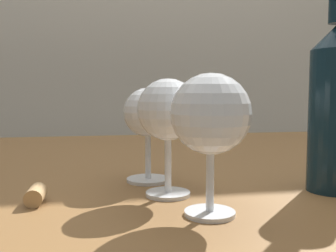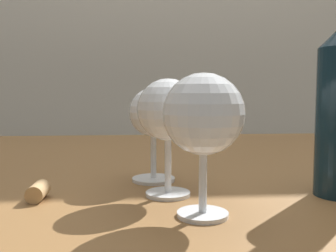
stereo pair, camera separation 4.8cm
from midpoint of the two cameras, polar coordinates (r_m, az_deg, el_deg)
back_wall at (r=1.90m, az=-2.01°, el=18.17°), size 5.00×0.08×2.60m
dining_table at (r=0.78m, az=1.71°, el=-11.24°), size 1.37×0.94×0.73m
wine_glass_chardonnay at (r=0.40m, az=8.91°, el=1.63°), size 0.09×0.09×0.16m
wine_glass_white at (r=0.48m, az=2.87°, el=2.09°), size 0.08×0.08×0.15m
wine_glass_port at (r=0.57m, az=0.18°, el=1.58°), size 0.07×0.07×0.14m
cork at (r=0.50m, az=-16.70°, el=-9.62°), size 0.02×0.04×0.02m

